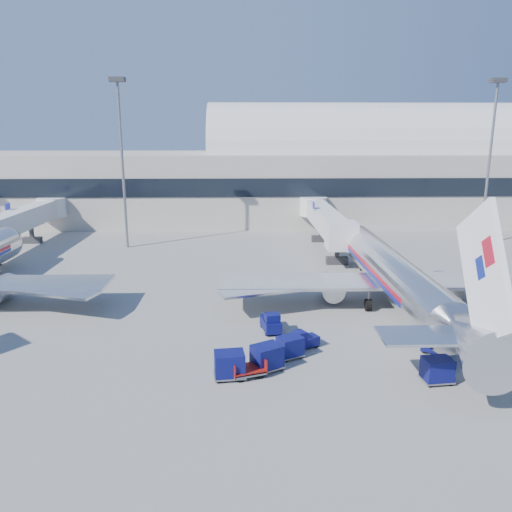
{
  "coord_description": "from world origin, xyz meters",
  "views": [
    {
      "loc": [
        -3.74,
        -38.55,
        15.48
      ],
      "look_at": [
        -2.61,
        6.0,
        4.52
      ],
      "focal_mm": 35.0,
      "sensor_mm": 36.0,
      "label": 1
    }
  ],
  "objects_px": {
    "mast_west": "(121,139)",
    "tug_left": "(271,323)",
    "airliner_main": "(395,276)",
    "barrier_near": "(493,311)",
    "tug_right": "(435,345)",
    "cart_train_c": "(230,365)",
    "cart_open_red": "(248,370)",
    "jetbridge_near": "(324,218)",
    "jetbridge_mid": "(23,219)",
    "cart_solo_near": "(437,370)",
    "tug_lead": "(303,340)",
    "cart_train_b": "(267,357)",
    "mast_east": "(492,139)",
    "cart_train_a": "(290,347)"
  },
  "relations": [
    {
      "from": "mast_west",
      "to": "tug_left",
      "type": "relative_size",
      "value": 8.24
    },
    {
      "from": "airliner_main",
      "to": "barrier_near",
      "type": "relative_size",
      "value": 12.42
    },
    {
      "from": "tug_right",
      "to": "cart_train_c",
      "type": "xyz_separation_m",
      "value": [
        -14.77,
        -3.47,
        0.35
      ]
    },
    {
      "from": "barrier_near",
      "to": "cart_train_c",
      "type": "distance_m",
      "value": 25.18
    },
    {
      "from": "tug_right",
      "to": "cart_open_red",
      "type": "xyz_separation_m",
      "value": [
        -13.59,
        -3.25,
        -0.17
      ]
    },
    {
      "from": "jetbridge_near",
      "to": "jetbridge_mid",
      "type": "bearing_deg",
      "value": 180.0
    },
    {
      "from": "tug_left",
      "to": "cart_solo_near",
      "type": "relative_size",
      "value": 1.37
    },
    {
      "from": "tug_lead",
      "to": "cart_train_b",
      "type": "relative_size",
      "value": 0.96
    },
    {
      "from": "jetbridge_near",
      "to": "tug_lead",
      "type": "height_order",
      "value": "jetbridge_near"
    },
    {
      "from": "mast_east",
      "to": "airliner_main",
      "type": "bearing_deg",
      "value": -128.11
    },
    {
      "from": "tug_lead",
      "to": "cart_solo_near",
      "type": "xyz_separation_m",
      "value": [
        7.89,
        -5.48,
        0.24
      ]
    },
    {
      "from": "tug_lead",
      "to": "tug_left",
      "type": "xyz_separation_m",
      "value": [
        -2.24,
        3.21,
        0.13
      ]
    },
    {
      "from": "mast_east",
      "to": "tug_lead",
      "type": "relative_size",
      "value": 9.53
    },
    {
      "from": "airliner_main",
      "to": "cart_train_a",
      "type": "height_order",
      "value": "airliner_main"
    },
    {
      "from": "airliner_main",
      "to": "cart_open_red",
      "type": "height_order",
      "value": "airliner_main"
    },
    {
      "from": "airliner_main",
      "to": "cart_open_red",
      "type": "xyz_separation_m",
      "value": [
        -13.52,
        -13.17,
        -2.49
      ]
    },
    {
      "from": "jetbridge_mid",
      "to": "mast_west",
      "type": "xyz_separation_m",
      "value": [
        14.4,
        -0.81,
        10.86
      ]
    },
    {
      "from": "jetbridge_near",
      "to": "cart_train_c",
      "type": "distance_m",
      "value": 41.66
    },
    {
      "from": "barrier_near",
      "to": "cart_train_b",
      "type": "xyz_separation_m",
      "value": [
        -20.22,
        -9.77,
        0.49
      ]
    },
    {
      "from": "mast_west",
      "to": "cart_train_a",
      "type": "height_order",
      "value": "mast_west"
    },
    {
      "from": "mast_west",
      "to": "cart_train_b",
      "type": "relative_size",
      "value": 9.12
    },
    {
      "from": "jetbridge_mid",
      "to": "tug_lead",
      "type": "relative_size",
      "value": 11.6
    },
    {
      "from": "mast_west",
      "to": "tug_left",
      "type": "distance_m",
      "value": 38.77
    },
    {
      "from": "barrier_near",
      "to": "cart_train_a",
      "type": "bearing_deg",
      "value": -156.89
    },
    {
      "from": "jetbridge_near",
      "to": "cart_train_b",
      "type": "relative_size",
      "value": 11.1
    },
    {
      "from": "cart_train_c",
      "to": "cart_open_red",
      "type": "xyz_separation_m",
      "value": [
        1.17,
        0.22,
        -0.52
      ]
    },
    {
      "from": "tug_left",
      "to": "mast_west",
      "type": "bearing_deg",
      "value": 20.36
    },
    {
      "from": "mast_west",
      "to": "cart_solo_near",
      "type": "xyz_separation_m",
      "value": [
        28.54,
        -39.8,
        -13.92
      ]
    },
    {
      "from": "tug_lead",
      "to": "cart_train_c",
      "type": "distance_m",
      "value": 7.03
    },
    {
      "from": "tug_lead",
      "to": "jetbridge_near",
      "type": "bearing_deg",
      "value": 50.41
    },
    {
      "from": "tug_left",
      "to": "cart_train_a",
      "type": "height_order",
      "value": "tug_left"
    },
    {
      "from": "tug_lead",
      "to": "cart_train_a",
      "type": "relative_size",
      "value": 1.09
    },
    {
      "from": "mast_west",
      "to": "cart_solo_near",
      "type": "bearing_deg",
      "value": -54.36
    },
    {
      "from": "mast_west",
      "to": "barrier_near",
      "type": "relative_size",
      "value": 7.53
    },
    {
      "from": "cart_train_a",
      "to": "cart_train_b",
      "type": "height_order",
      "value": "cart_train_b"
    },
    {
      "from": "cart_solo_near",
      "to": "cart_open_red",
      "type": "height_order",
      "value": "cart_solo_near"
    },
    {
      "from": "cart_train_c",
      "to": "cart_open_red",
      "type": "height_order",
      "value": "cart_train_c"
    },
    {
      "from": "tug_left",
      "to": "mast_east",
      "type": "bearing_deg",
      "value": -55.69
    },
    {
      "from": "tug_left",
      "to": "cart_train_a",
      "type": "distance_m",
      "value": 4.91
    },
    {
      "from": "airliner_main",
      "to": "cart_train_c",
      "type": "relative_size",
      "value": 16.99
    },
    {
      "from": "airliner_main",
      "to": "barrier_near",
      "type": "xyz_separation_m",
      "value": [
        8.0,
        -2.51,
        -2.48
      ]
    },
    {
      "from": "airliner_main",
      "to": "jetbridge_mid",
      "type": "distance_m",
      "value": 51.62
    },
    {
      "from": "mast_east",
      "to": "tug_right",
      "type": "bearing_deg",
      "value": -119.37
    },
    {
      "from": "cart_train_a",
      "to": "cart_train_b",
      "type": "distance_m",
      "value": 2.56
    },
    {
      "from": "mast_east",
      "to": "tug_lead",
      "type": "xyz_separation_m",
      "value": [
        -29.35,
        -34.32,
        -14.16
      ]
    },
    {
      "from": "cart_train_b",
      "to": "cart_train_c",
      "type": "distance_m",
      "value": 2.71
    },
    {
      "from": "jetbridge_mid",
      "to": "cart_solo_near",
      "type": "height_order",
      "value": "jetbridge_mid"
    },
    {
      "from": "mast_west",
      "to": "cart_train_c",
      "type": "relative_size",
      "value": 10.3
    },
    {
      "from": "airliner_main",
      "to": "tug_lead",
      "type": "relative_size",
      "value": 15.72
    },
    {
      "from": "mast_west",
      "to": "tug_lead",
      "type": "height_order",
      "value": "mast_west"
    }
  ]
}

